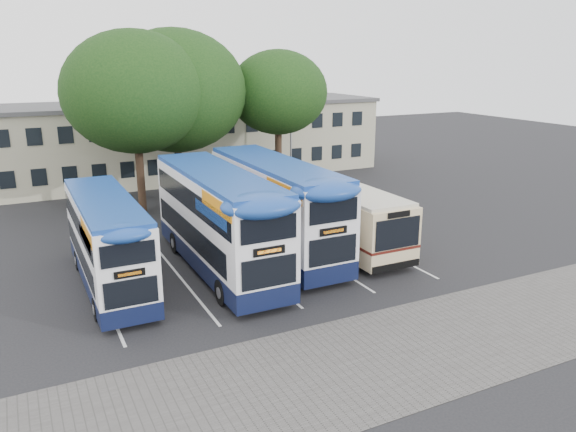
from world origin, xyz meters
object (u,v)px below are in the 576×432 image
Objects in this scene: lamp_post at (291,120)px; bus_dd_left at (107,238)px; tree_left at (134,92)px; tree_right at (278,93)px; bus_dd_mid at (218,217)px; bus_dd_right at (275,203)px; tree_mid at (175,91)px; bus_single at (334,209)px.

lamp_post reaches higher than bus_dd_left.
tree_right is (10.25, 1.14, -0.37)m from tree_left.
bus_dd_right is at bearing 17.29° from bus_dd_mid.
bus_dd_mid is (-9.20, -12.81, -4.67)m from tree_right.
tree_left reaches higher than bus_dd_left.
bus_dd_left is at bearing 177.49° from bus_dd_mid.
tree_mid is at bearing 96.66° from bus_dd_right.
tree_right is 13.06m from bus_single.
bus_single is (3.54, 0.07, -0.77)m from bus_dd_right.
lamp_post reaches higher than bus_dd_right.
lamp_post reaches higher than bus_single.
bus_dd_mid is at bearing -84.82° from tree_left.
bus_dd_right is at bearing -119.58° from lamp_post.
bus_dd_right is at bearing 5.77° from bus_dd_left.
bus_dd_mid is (-11.27, -14.88, -2.47)m from lamp_post.
bus_dd_right is 1.04× the size of bus_single.
bus_single is (-4.30, -13.75, -3.23)m from lamp_post.
tree_right is at bearing 63.84° from bus_dd_right.
lamp_post is 0.79× the size of tree_left.
tree_mid is at bearing 111.92° from bus_single.
bus_dd_left reaches higher than bus_single.
tree_left is 1.00× the size of bus_dd_right.
bus_dd_mid is at bearing -125.68° from tree_right.
lamp_post is 13.00m from tree_left.
bus_dd_left is (-3.91, -11.45, -5.44)m from tree_left.
bus_single is (6.97, 1.14, -0.76)m from bus_dd_mid.
tree_right is at bearing -6.00° from tree_mid.
tree_left reaches higher than tree_right.
lamp_post is at bearing 60.42° from bus_dd_right.
tree_mid reaches higher than tree_left.
bus_single is at bearing 1.13° from bus_dd_right.
tree_mid is 14.57m from bus_dd_mid.
tree_mid is 14.56m from bus_single.
tree_right is at bearing 79.21° from bus_single.
tree_left is at bearing -173.68° from tree_right.
tree_right reaches higher than bus_dd_right.
tree_right reaches higher than lamp_post.
tree_left is at bearing -147.94° from tree_mid.
bus_single is (-2.22, -11.67, -5.43)m from tree_right.
tree_right is 16.44m from bus_dd_mid.
bus_dd_right is at bearing -116.16° from tree_right.
bus_dd_left is 4.99m from bus_dd_mid.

